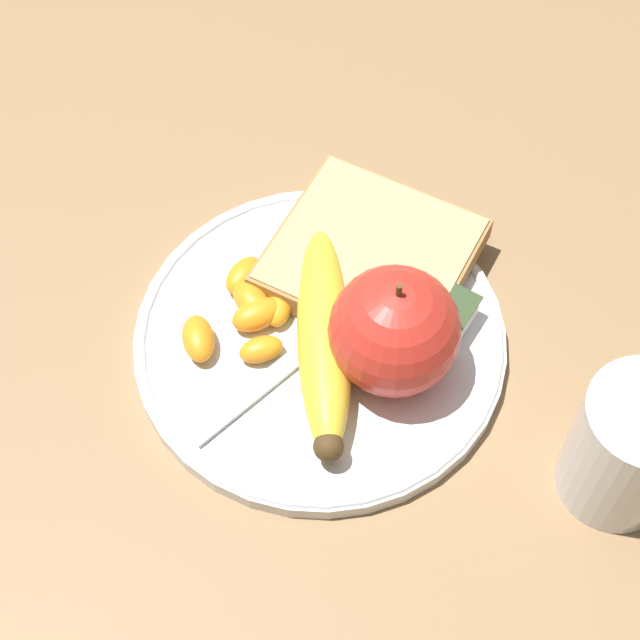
% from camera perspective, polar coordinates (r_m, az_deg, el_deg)
% --- Properties ---
extents(ground_plane, '(3.00, 3.00, 0.00)m').
position_cam_1_polar(ground_plane, '(0.70, 0.00, -1.38)').
color(ground_plane, olive).
extents(plate, '(0.24, 0.24, 0.01)m').
position_cam_1_polar(plate, '(0.69, 0.00, -1.05)').
color(plate, silver).
rests_on(plate, ground_plane).
extents(juice_glass, '(0.07, 0.07, 0.09)m').
position_cam_1_polar(juice_glass, '(0.64, 16.11, -6.66)').
color(juice_glass, silver).
rests_on(juice_glass, ground_plane).
extents(apple, '(0.08, 0.08, 0.09)m').
position_cam_1_polar(apple, '(0.65, 3.99, -0.60)').
color(apple, red).
rests_on(apple, plate).
extents(banana, '(0.12, 0.16, 0.03)m').
position_cam_1_polar(banana, '(0.67, 0.22, -1.06)').
color(banana, yellow).
rests_on(banana, plate).
extents(bread_slice, '(0.13, 0.13, 0.02)m').
position_cam_1_polar(bread_slice, '(0.71, 2.55, 3.46)').
color(bread_slice, olive).
rests_on(bread_slice, plate).
extents(fork, '(0.06, 0.16, 0.00)m').
position_cam_1_polar(fork, '(0.68, -0.52, -1.43)').
color(fork, '#B2B2B7').
rests_on(fork, plate).
extents(jam_packet, '(0.05, 0.04, 0.02)m').
position_cam_1_polar(jam_packet, '(0.69, 6.22, 0.48)').
color(jam_packet, white).
rests_on(jam_packet, plate).
extents(orange_segment_0, '(0.03, 0.03, 0.02)m').
position_cam_1_polar(orange_segment_0, '(0.69, -2.21, 0.64)').
color(orange_segment_0, orange).
rests_on(orange_segment_0, plate).
extents(orange_segment_1, '(0.02, 0.03, 0.02)m').
position_cam_1_polar(orange_segment_1, '(0.71, -4.10, 2.38)').
color(orange_segment_1, orange).
rests_on(orange_segment_1, plate).
extents(orange_segment_2, '(0.04, 0.04, 0.02)m').
position_cam_1_polar(orange_segment_2, '(0.69, -3.37, 0.30)').
color(orange_segment_2, orange).
rests_on(orange_segment_2, plate).
extents(orange_segment_3, '(0.04, 0.04, 0.02)m').
position_cam_1_polar(orange_segment_3, '(0.68, -6.51, -0.99)').
color(orange_segment_3, orange).
rests_on(orange_segment_3, plate).
extents(orange_segment_4, '(0.04, 0.03, 0.02)m').
position_cam_1_polar(orange_segment_4, '(0.69, -3.67, 1.03)').
color(orange_segment_4, orange).
rests_on(orange_segment_4, plate).
extents(orange_segment_5, '(0.03, 0.03, 0.02)m').
position_cam_1_polar(orange_segment_5, '(0.68, -3.17, -1.58)').
color(orange_segment_5, orange).
rests_on(orange_segment_5, plate).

